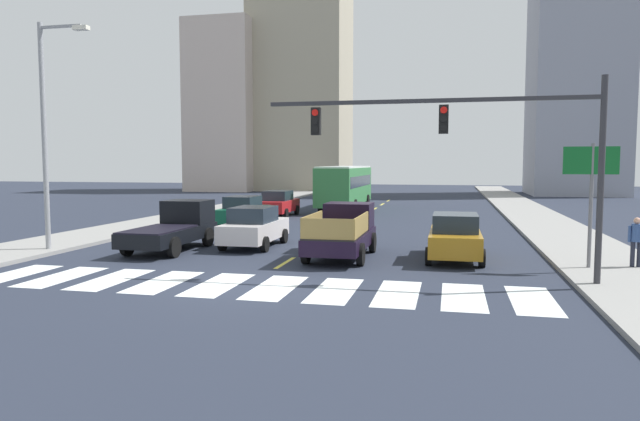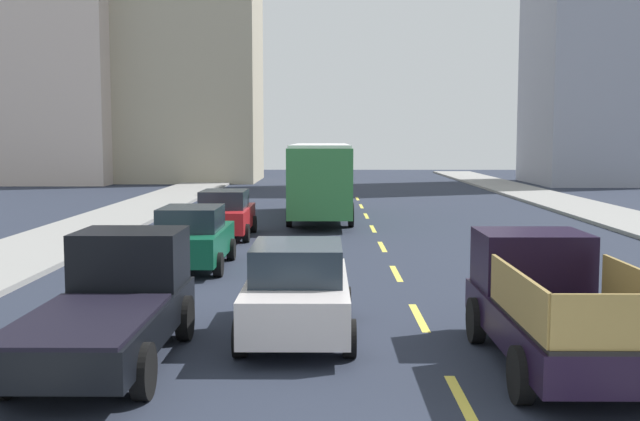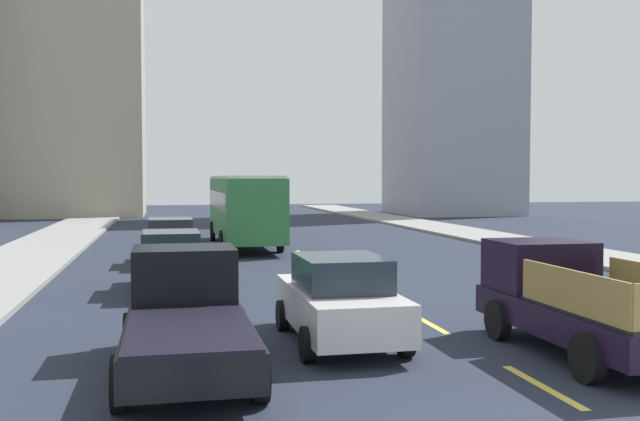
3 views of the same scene
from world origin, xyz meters
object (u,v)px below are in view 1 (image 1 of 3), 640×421
at_px(sedan_mid, 254,227).
at_px(sedan_far, 244,211).
at_px(streetlight_left, 47,127).
at_px(pickup_stakebed, 343,232).
at_px(traffic_signal_gantry, 485,140).
at_px(direction_sign_green, 591,179).
at_px(pickup_dark, 175,227).
at_px(sedan_near_right, 455,237).
at_px(city_bus, 345,184).
at_px(pedestrian_waiting, 637,238).
at_px(sedan_near_left, 278,203).

distance_m(sedan_mid, sedan_far, 7.95).
relative_size(sedan_far, streetlight_left, 0.49).
bearing_deg(sedan_far, pickup_stakebed, -50.58).
bearing_deg(traffic_signal_gantry, streetlight_left, 171.86).
bearing_deg(direction_sign_green, pickup_dark, 173.97).
bearing_deg(sedan_near_right, traffic_signal_gantry, -81.82).
distance_m(sedan_far, streetlight_left, 12.08).
bearing_deg(city_bus, traffic_signal_gantry, -70.56).
distance_m(city_bus, sedan_mid, 20.11).
bearing_deg(traffic_signal_gantry, pickup_stakebed, 140.25).
bearing_deg(sedan_mid, sedan_far, 115.71).
relative_size(pickup_stakebed, pickup_dark, 1.00).
height_order(traffic_signal_gantry, streetlight_left, streetlight_left).
height_order(traffic_signal_gantry, direction_sign_green, traffic_signal_gantry).
xyz_separation_m(pickup_stakebed, sedan_far, (-7.32, 8.80, -0.08)).
xyz_separation_m(sedan_mid, traffic_signal_gantry, (9.07, -5.62, 3.37)).
distance_m(city_bus, pedestrian_waiting, 26.51).
height_order(pickup_stakebed, pickup_dark, same).
bearing_deg(sedan_far, sedan_mid, -66.73).
bearing_deg(city_bus, sedan_near_right, -69.07).
distance_m(sedan_mid, streetlight_left, 9.05).
xyz_separation_m(city_bus, sedan_mid, (-0.28, -20.08, -1.09)).
relative_size(sedan_near_left, sedan_near_right, 1.00).
relative_size(pickup_stakebed, sedan_mid, 1.18).
bearing_deg(city_bus, streetlight_left, -107.59).
bearing_deg(streetlight_left, city_bus, 71.86).
height_order(city_bus, pedestrian_waiting, city_bus).
xyz_separation_m(sedan_mid, pedestrian_waiting, (14.11, -2.53, 0.26)).
bearing_deg(traffic_signal_gantry, sedan_near_right, 100.54).
xyz_separation_m(pickup_stakebed, streetlight_left, (-11.51, -1.75, 4.03)).
distance_m(traffic_signal_gantry, streetlight_left, 16.62).
height_order(direction_sign_green, streetlight_left, streetlight_left).
height_order(sedan_near_right, traffic_signal_gantry, traffic_signal_gantry).
distance_m(sedan_mid, sedan_near_right, 8.46).
bearing_deg(pedestrian_waiting, direction_sign_green, -150.45).
relative_size(traffic_signal_gantry, streetlight_left, 1.08).
bearing_deg(sedan_near_left, streetlight_left, -104.29).
distance_m(sedan_near_right, pedestrian_waiting, 5.89).
height_order(sedan_near_right, pedestrian_waiting, pedestrian_waiting).
distance_m(pickup_stakebed, direction_sign_green, 8.80).
relative_size(sedan_near_left, direction_sign_green, 1.05).
relative_size(sedan_near_left, streetlight_left, 0.49).
relative_size(sedan_mid, sedan_near_right, 1.00).
distance_m(pickup_dark, pedestrian_waiting, 17.14).
height_order(pickup_stakebed, pedestrian_waiting, pickup_stakebed).
bearing_deg(pickup_stakebed, pedestrian_waiting, -6.55).
xyz_separation_m(pickup_stakebed, pickup_dark, (-7.12, 0.19, -0.02)).
bearing_deg(pickup_stakebed, traffic_signal_gantry, -40.51).
distance_m(sedan_near_left, direction_sign_green, 23.10).
height_order(sedan_mid, traffic_signal_gantry, traffic_signal_gantry).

